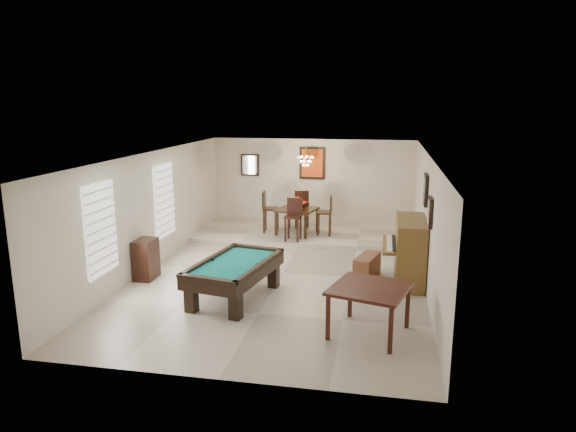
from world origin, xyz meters
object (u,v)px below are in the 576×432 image
(pool_table, at_px, (235,281))
(dining_chair_west, at_px, (271,212))
(flower_vase, at_px, (297,200))
(dining_table, at_px, (297,219))
(chandelier, at_px, (306,157))
(upright_piano, at_px, (402,251))
(dining_chair_north, at_px, (302,208))
(square_table, at_px, (369,310))
(dining_chair_south, at_px, (293,220))
(apothecary_chest, at_px, (146,259))
(piano_bench, at_px, (367,267))
(dining_chair_east, at_px, (324,215))

(pool_table, relative_size, dining_chair_west, 1.86)
(flower_vase, bearing_deg, dining_table, 0.00)
(chandelier, bearing_deg, upright_piano, -52.05)
(dining_chair_north, xyz_separation_m, chandelier, (0.18, -0.57, 1.53))
(dining_table, bearing_deg, upright_piano, -47.99)
(pool_table, relative_size, upright_piano, 1.34)
(square_table, relative_size, upright_piano, 0.72)
(upright_piano, xyz_separation_m, flower_vase, (-2.73, 3.04, 0.38))
(dining_chair_north, xyz_separation_m, dining_chair_west, (-0.75, -0.75, 0.02))
(upright_piano, distance_m, dining_chair_north, 4.68)
(dining_chair_south, distance_m, dining_chair_west, 1.08)
(dining_chair_west, bearing_deg, chandelier, -84.13)
(flower_vase, height_order, chandelier, chandelier)
(flower_vase, bearing_deg, dining_chair_north, 88.79)
(upright_piano, height_order, apothecary_chest, upright_piano)
(piano_bench, relative_size, dining_chair_north, 0.81)
(dining_chair_north, bearing_deg, chandelier, 102.67)
(dining_table, distance_m, flower_vase, 0.52)
(dining_table, relative_size, dining_chair_east, 0.92)
(dining_table, bearing_deg, flower_vase, 180.00)
(apothecary_chest, bearing_deg, flower_vase, 56.31)
(upright_piano, bearing_deg, flower_vase, 132.01)
(piano_bench, bearing_deg, apothecary_chest, -169.01)
(apothecary_chest, relative_size, dining_chair_east, 0.79)
(pool_table, relative_size, dining_chair_east, 1.98)
(dining_table, bearing_deg, dining_chair_north, 88.79)
(square_table, bearing_deg, piano_bench, 92.65)
(flower_vase, relative_size, chandelier, 0.36)
(piano_bench, bearing_deg, pool_table, -146.01)
(apothecary_chest, relative_size, chandelier, 1.42)
(upright_piano, relative_size, apothecary_chest, 1.87)
(dining_chair_west, bearing_deg, dining_table, -97.44)
(flower_vase, height_order, dining_chair_south, dining_chair_south)
(square_table, height_order, dining_chair_south, dining_chair_south)
(square_table, distance_m, dining_chair_north, 6.80)
(pool_table, relative_size, dining_chair_north, 1.95)
(upright_piano, relative_size, piano_bench, 1.79)
(upright_piano, height_order, chandelier, chandelier)
(square_table, relative_size, dining_chair_south, 1.05)
(pool_table, relative_size, apothecary_chest, 2.50)
(dining_chair_south, distance_m, dining_chair_east, 1.04)
(piano_bench, distance_m, flower_vase, 3.69)
(pool_table, bearing_deg, dining_chair_west, 104.69)
(piano_bench, bearing_deg, dining_chair_west, 132.60)
(piano_bench, bearing_deg, upright_piano, -4.82)
(dining_chair_west, xyz_separation_m, chandelier, (0.94, 0.19, 1.51))
(piano_bench, distance_m, dining_chair_east, 3.27)
(apothecary_chest, bearing_deg, pool_table, -18.96)
(square_table, distance_m, dining_chair_west, 6.40)
(upright_piano, bearing_deg, dining_chair_south, 139.68)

